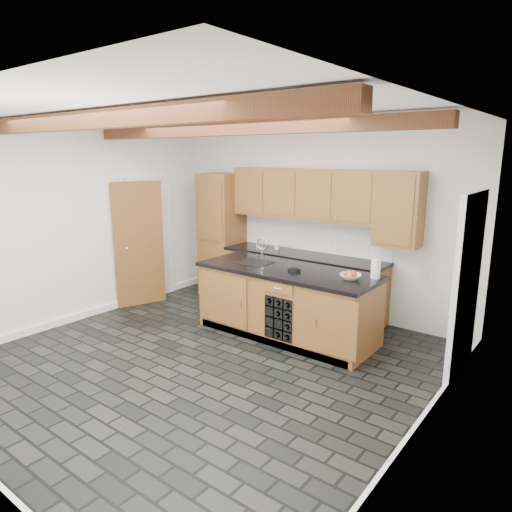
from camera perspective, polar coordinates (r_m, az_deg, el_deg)
The scene contains 10 objects.
ground at distance 5.59m, azimuth -6.49°, elevation -13.01°, with size 5.00×5.00×0.00m, color black.
room_shell at distance 5.57m, azimuth -3.72°, elevation 3.42°, with size 5.01×5.00×5.00m.
back_cabinetry at distance 7.17m, azimuth 3.60°, elevation 1.06°, with size 3.65×0.62×2.20m.
island at distance 6.17m, azimuth 3.83°, elevation -5.81°, with size 2.48×0.96×0.93m.
faucet at distance 6.39m, azimuth -0.01°, elevation -0.49°, with size 0.45×0.40×0.34m.
kitchen_scale at distance 5.92m, azimuth 4.80°, elevation -1.70°, with size 0.17×0.12×0.05m.
fruit_bowl at distance 5.65m, azimuth 11.71°, elevation -2.54°, with size 0.26×0.26×0.06m, color beige.
fruit_cluster at distance 5.64m, azimuth 11.73°, elevation -2.20°, with size 0.16×0.17×0.07m.
paper_towel at distance 5.74m, azimuth 14.74°, elevation -1.57°, with size 0.11×0.11×0.24m, color white.
mug at distance 7.23m, azimuth 2.64°, elevation 1.16°, with size 0.11×0.11×0.10m, color white.
Camera 1 is at (3.54, -3.60, 2.41)m, focal length 32.00 mm.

